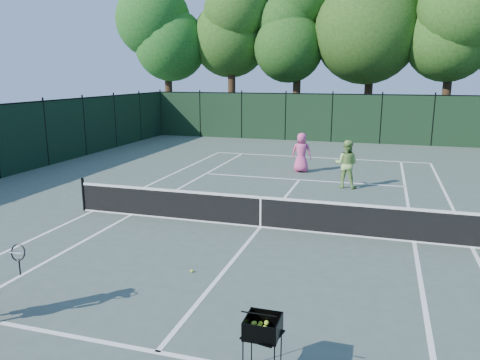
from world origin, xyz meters
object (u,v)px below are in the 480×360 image
(player_green, at_px, (346,164))
(ball_hopper, at_px, (263,327))
(player_pink, at_px, (301,152))
(loose_ball_midcourt, at_px, (192,271))

(player_green, relative_size, ball_hopper, 1.97)
(player_pink, height_order, player_green, player_green)
(ball_hopper, bearing_deg, player_green, 100.19)
(player_green, xyz_separation_m, ball_hopper, (-0.19, -12.08, -0.14))
(player_pink, distance_m, ball_hopper, 14.62)
(player_pink, xyz_separation_m, player_green, (2.13, -2.41, 0.04))
(player_green, height_order, loose_ball_midcourt, player_green)
(player_pink, height_order, loose_ball_midcourt, player_pink)
(player_green, bearing_deg, ball_hopper, 96.30)
(player_pink, bearing_deg, loose_ball_midcourt, 84.53)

